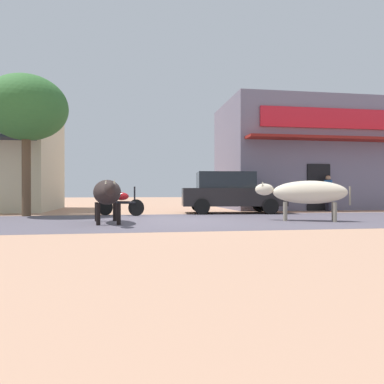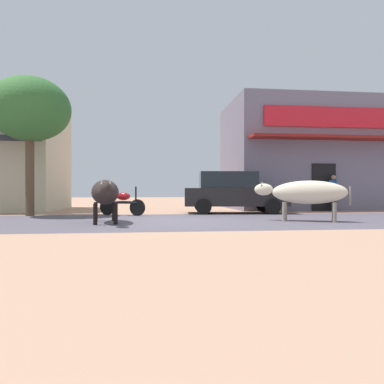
# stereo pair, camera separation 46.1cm
# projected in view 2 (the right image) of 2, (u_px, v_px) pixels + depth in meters

# --- Properties ---
(ground) EXTENTS (80.00, 80.00, 0.00)m
(ground) POSITION_uv_depth(u_px,v_px,m) (176.00, 221.00, 11.12)
(ground) COLOR tan
(asphalt_road) EXTENTS (72.00, 6.01, 0.00)m
(asphalt_road) POSITION_uv_depth(u_px,v_px,m) (176.00, 221.00, 11.12)
(asphalt_road) COLOR #544F5A
(asphalt_road) RESTS_ON ground
(storefront_right_club) EXTENTS (8.64, 6.13, 5.34)m
(storefront_right_club) POSITION_uv_depth(u_px,v_px,m) (313.00, 156.00, 19.18)
(storefront_right_club) COLOR slate
(storefront_right_club) RESTS_ON ground
(roadside_tree) EXTENTS (2.86, 2.86, 4.97)m
(roadside_tree) POSITION_uv_depth(u_px,v_px,m) (30.00, 110.00, 13.30)
(roadside_tree) COLOR brown
(roadside_tree) RESTS_ON ground
(parked_hatchback_car) EXTENTS (4.18, 2.21, 1.64)m
(parked_hatchback_car) POSITION_uv_depth(u_px,v_px,m) (233.00, 192.00, 14.86)
(parked_hatchback_car) COLOR black
(parked_hatchback_car) RESTS_ON ground
(parked_motorcycle) EXTENTS (1.68, 0.94, 1.05)m
(parked_motorcycle) POSITION_uv_depth(u_px,v_px,m) (123.00, 203.00, 13.49)
(parked_motorcycle) COLOR black
(parked_motorcycle) RESTS_ON ground
(cow_near_brown) EXTENTS (0.99, 2.65, 1.20)m
(cow_near_brown) POSITION_uv_depth(u_px,v_px,m) (105.00, 193.00, 10.37)
(cow_near_brown) COLOR #2A211F
(cow_near_brown) RESTS_ON ground
(cow_far_dark) EXTENTS (2.61, 1.54, 1.20)m
(cow_far_dark) POSITION_uv_depth(u_px,v_px,m) (306.00, 193.00, 10.93)
(cow_far_dark) COLOR beige
(cow_far_dark) RESTS_ON ground
(pedestrian_by_shop) EXTENTS (0.46, 0.61, 1.58)m
(pedestrian_by_shop) POSITION_uv_depth(u_px,v_px,m) (333.00, 190.00, 16.24)
(pedestrian_by_shop) COLOR #262633
(pedestrian_by_shop) RESTS_ON ground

